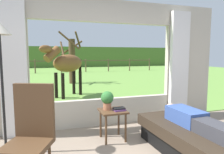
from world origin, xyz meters
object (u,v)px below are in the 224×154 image
potted_plant (107,99)px  pasture_tree (72,59)px  side_table (113,115)px  reclining_person (195,120)px  horse (66,64)px  rocking_chair (31,134)px  floor_lamp_left (0,48)px  recliner_sofa (191,139)px  book_stack (119,109)px

potted_plant → pasture_tree: pasture_tree is taller
side_table → potted_plant: (-0.08, 0.06, 0.28)m
side_table → potted_plant: potted_plant is taller
side_table → pasture_tree: 7.14m
reclining_person → horse: bearing=104.0°
side_table → potted_plant: bearing=143.1°
rocking_chair → potted_plant: bearing=57.5°
horse → reclining_person: bearing=156.9°
floor_lamp_left → horse: (1.26, 3.80, -0.40)m
recliner_sofa → rocking_chair: bearing=175.7°
recliner_sofa → book_stack: size_ratio=8.68×
side_table → horse: size_ratio=0.30×
reclining_person → side_table: reclining_person is taller
potted_plant → book_stack: potted_plant is taller
reclining_person → rocking_chair: rocking_chair is taller
side_table → potted_plant: 0.29m
potted_plant → floor_lamp_left: (-1.58, -0.05, 0.85)m
horse → pasture_tree: (0.57, 3.28, 0.10)m
reclining_person → potted_plant: 1.41m
horse → rocking_chair: bearing=130.3°
rocking_chair → potted_plant: rocking_chair is taller
recliner_sofa → horse: 4.93m
book_stack → horse: 3.95m
side_table → recliner_sofa: bearing=-41.3°
rocking_chair → floor_lamp_left: 1.32m
side_table → floor_lamp_left: (-1.66, 0.01, 1.12)m
book_stack → reclining_person: bearing=-44.1°
reclining_person → pasture_tree: size_ratio=0.56×
recliner_sofa → reclining_person: (0.00, -0.05, 0.30)m
book_stack → floor_lamp_left: floor_lamp_left is taller
recliner_sofa → book_stack: book_stack is taller
recliner_sofa → potted_plant: (-1.03, 0.89, 0.48)m
rocking_chair → floor_lamp_left: bearing=141.4°
side_table → floor_lamp_left: bearing=179.7°
floor_lamp_left → pasture_tree: (1.83, 7.08, -0.30)m
pasture_tree → recliner_sofa: bearing=-84.4°
recliner_sofa → pasture_tree: pasture_tree is taller
floor_lamp_left → pasture_tree: pasture_tree is taller
horse → side_table: bearing=146.9°
horse → book_stack: bearing=148.2°
potted_plant → pasture_tree: (0.24, 7.03, 0.55)m
horse → floor_lamp_left: bearing=122.5°
rocking_chair → book_stack: rocking_chair is taller
potted_plant → side_table: bearing=-36.9°
side_table → book_stack: 0.16m
recliner_sofa → potted_plant: size_ratio=5.41×
horse → pasture_tree: bearing=-49.0°
rocking_chair → potted_plant: size_ratio=3.50×
recliner_sofa → book_stack: 1.20m
book_stack → rocking_chair: bearing=-152.9°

